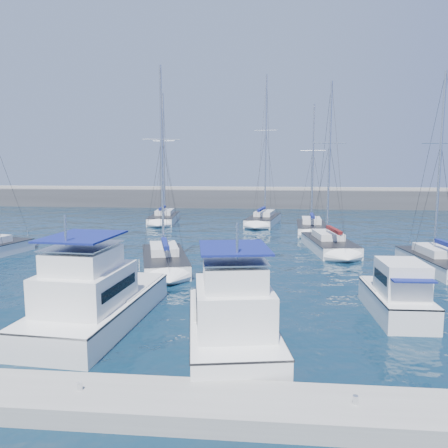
# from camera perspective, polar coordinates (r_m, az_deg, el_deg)

# --- Properties ---
(ground) EXTENTS (220.00, 220.00, 0.00)m
(ground) POSITION_cam_1_polar(r_m,az_deg,el_deg) (24.45, -7.74, -9.54)
(ground) COLOR black
(ground) RESTS_ON ground
(breakwater) EXTENTS (160.00, 6.00, 4.45)m
(breakwater) POSITION_cam_1_polar(r_m,az_deg,el_deg) (75.16, 1.27, 3.05)
(breakwater) COLOR #424244
(breakwater) RESTS_ON ground
(dock) EXTENTS (40.00, 2.20, 0.60)m
(dock) POSITION_cam_1_polar(r_m,az_deg,el_deg) (14.66, -18.25, -20.94)
(dock) COLOR gray
(dock) RESTS_ON ground
(dock_cleat_centre) EXTENTS (0.16, 0.16, 0.25)m
(dock_cleat_centre) POSITION_cam_1_polar(r_m,az_deg,el_deg) (14.46, -18.33, -19.46)
(dock_cleat_centre) COLOR silver
(dock_cleat_centre) RESTS_ON dock
(dock_cleat_near_stbd) EXTENTS (0.16, 0.16, 0.25)m
(dock_cleat_near_stbd) POSITION_cam_1_polar(r_m,az_deg,el_deg) (13.65, 16.79, -21.12)
(dock_cleat_near_stbd) COLOR silver
(dock_cleat_near_stbd) RESTS_ON dock
(motor_yacht_port_inner) EXTENTS (4.31, 9.50, 4.69)m
(motor_yacht_port_inner) POSITION_cam_1_polar(r_m,az_deg,el_deg) (20.75, -16.51, -9.68)
(motor_yacht_port_inner) COLOR white
(motor_yacht_port_inner) RESTS_ON ground
(motor_yacht_stbd_inner) EXTENTS (4.58, 8.39, 4.69)m
(motor_yacht_stbd_inner) POSITION_cam_1_polar(r_m,az_deg,el_deg) (17.47, 1.02, -12.70)
(motor_yacht_stbd_inner) COLOR white
(motor_yacht_stbd_inner) RESTS_ON ground
(motor_yacht_stbd_outer) EXTENTS (2.45, 5.45, 3.20)m
(motor_yacht_stbd_outer) POSITION_cam_1_polar(r_m,az_deg,el_deg) (22.69, 21.71, -8.92)
(motor_yacht_stbd_outer) COLOR white
(motor_yacht_stbd_outer) RESTS_ON ground
(sailboat_mid_c) EXTENTS (5.16, 8.69, 14.37)m
(sailboat_mid_c) POSITION_cam_1_polar(r_m,az_deg,el_deg) (31.36, -7.80, -4.68)
(sailboat_mid_c) COLOR white
(sailboat_mid_c) RESTS_ON ground
(sailboat_mid_d) EXTENTS (4.15, 8.43, 14.45)m
(sailboat_mid_d) POSITION_cam_1_polar(r_m,az_deg,el_deg) (38.19, 13.55, -2.59)
(sailboat_mid_d) COLOR white
(sailboat_mid_d) RESTS_ON ground
(sailboat_mid_e) EXTENTS (3.89, 8.05, 13.89)m
(sailboat_mid_e) POSITION_cam_1_polar(r_m,az_deg,el_deg) (33.96, 26.24, -4.46)
(sailboat_mid_e) COLOR white
(sailboat_mid_e) RESTS_ON ground
(sailboat_back_a) EXTENTS (3.81, 8.79, 16.36)m
(sailboat_back_a) POSITION_cam_1_polar(r_m,az_deg,el_deg) (55.71, -7.83, 0.79)
(sailboat_back_a) COLOR white
(sailboat_back_a) RESTS_ON ground
(sailboat_back_b) EXTENTS (4.64, 9.47, 18.35)m
(sailboat_back_b) POSITION_cam_1_polar(r_m,az_deg,el_deg) (54.04, 5.20, 0.63)
(sailboat_back_b) COLOR white
(sailboat_back_b) RESTS_ON ground
(sailboat_back_c) EXTENTS (3.45, 7.72, 13.92)m
(sailboat_back_c) POSITION_cam_1_polar(r_m,az_deg,el_deg) (47.85, 11.34, -0.45)
(sailboat_back_c) COLOR white
(sailboat_back_c) RESTS_ON ground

